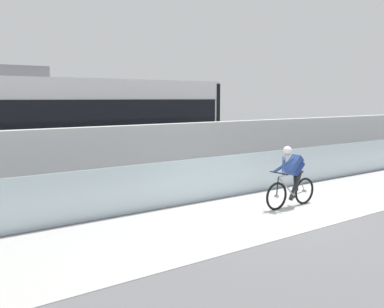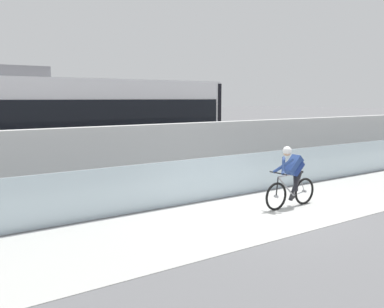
# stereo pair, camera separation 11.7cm
# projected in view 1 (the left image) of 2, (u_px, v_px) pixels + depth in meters

# --- Properties ---
(ground_plane) EXTENTS (200.00, 200.00, 0.00)m
(ground_plane) POSITION_uv_depth(u_px,v_px,m) (264.00, 213.00, 10.19)
(ground_plane) COLOR slate
(bike_path_deck) EXTENTS (32.00, 3.20, 0.01)m
(bike_path_deck) POSITION_uv_depth(u_px,v_px,m) (264.00, 213.00, 10.19)
(bike_path_deck) COLOR beige
(bike_path_deck) RESTS_ON ground
(glass_parapet) EXTENTS (32.00, 0.05, 1.19)m
(glass_parapet) POSITION_uv_depth(u_px,v_px,m) (217.00, 177.00, 11.62)
(glass_parapet) COLOR silver
(glass_parapet) RESTS_ON ground
(concrete_barrier_wall) EXTENTS (32.00, 0.36, 2.04)m
(concrete_barrier_wall) POSITION_uv_depth(u_px,v_px,m) (182.00, 155.00, 13.02)
(concrete_barrier_wall) COLOR silver
(concrete_barrier_wall) RESTS_ON ground
(tram_rail_near) EXTENTS (32.00, 0.08, 0.01)m
(tram_rail_near) POSITION_uv_depth(u_px,v_px,m) (145.00, 175.00, 15.18)
(tram_rail_near) COLOR #595654
(tram_rail_near) RESTS_ON ground
(tram_rail_far) EXTENTS (32.00, 0.08, 0.01)m
(tram_rail_far) POSITION_uv_depth(u_px,v_px,m) (128.00, 170.00, 16.35)
(tram_rail_far) COLOR #595654
(tram_rail_far) RESTS_ON ground
(tram) EXTENTS (11.06, 2.54, 3.81)m
(tram) POSITION_uv_depth(u_px,v_px,m) (70.00, 125.00, 14.11)
(tram) COLOR silver
(tram) RESTS_ON ground
(cyclist_on_bike) EXTENTS (1.77, 0.58, 1.61)m
(cyclist_on_bike) POSITION_uv_depth(u_px,v_px,m) (292.00, 178.00, 10.64)
(cyclist_on_bike) COLOR black
(cyclist_on_bike) RESTS_ON ground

